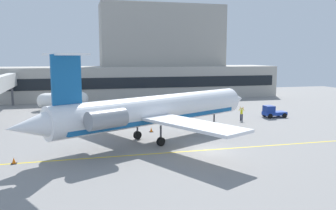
{
  "coord_description": "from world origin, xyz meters",
  "views": [
    {
      "loc": [
        -12.17,
        -31.33,
        9.18
      ],
      "look_at": [
        -1.17,
        11.27,
        3.0
      ],
      "focal_mm": 37.77,
      "sensor_mm": 36.0,
      "label": 1
    }
  ],
  "objects": [
    {
      "name": "ground",
      "position": [
        0.0,
        0.0,
        -0.05
      ],
      "size": [
        120.0,
        120.0,
        0.11
      ],
      "color": "gray"
    },
    {
      "name": "terminal_building",
      "position": [
        3.84,
        46.95,
        7.51
      ],
      "size": [
        60.26,
        12.88,
        20.6
      ],
      "color": "#ADA89E",
      "rests_on": "ground"
    },
    {
      "name": "regional_jet",
      "position": [
        -4.4,
        5.01,
        3.39
      ],
      "size": [
        28.5,
        23.16,
        9.39
      ],
      "color": "white",
      "rests_on": "ground"
    },
    {
      "name": "baggage_tug",
      "position": [
        1.56,
        27.7,
        0.99
      ],
      "size": [
        4.16,
        2.17,
        2.19
      ],
      "color": "#19389E",
      "rests_on": "ground"
    },
    {
      "name": "pushback_tractor",
      "position": [
        16.0,
        15.21,
        0.83
      ],
      "size": [
        3.4,
        2.01,
        1.78
      ],
      "color": "#19389E",
      "rests_on": "ground"
    },
    {
      "name": "belt_loader",
      "position": [
        -15.64,
        18.16,
        0.94
      ],
      "size": [
        2.36,
        3.13,
        2.11
      ],
      "color": "#19389E",
      "rests_on": "ground"
    },
    {
      "name": "fuel_tank",
      "position": [
        -14.59,
        31.57,
        1.6
      ],
      "size": [
        8.55,
        3.7,
        2.88
      ],
      "color": "white",
      "rests_on": "ground"
    },
    {
      "name": "marshaller",
      "position": [
        10.31,
        13.93,
        1.02
      ],
      "size": [
        0.8,
        0.41,
        2.0
      ],
      "color": "#191E33",
      "rests_on": "ground"
    },
    {
      "name": "safety_cone_alpha",
      "position": [
        -17.64,
        0.22,
        0.25
      ],
      "size": [
        0.47,
        0.47,
        0.55
      ],
      "color": "orange",
      "rests_on": "ground"
    },
    {
      "name": "safety_cone_bravo",
      "position": [
        -3.66,
        9.75,
        0.25
      ],
      "size": [
        0.47,
        0.47,
        0.55
      ],
      "color": "orange",
      "rests_on": "ground"
    },
    {
      "name": "safety_cone_charlie",
      "position": [
        6.6,
        7.44,
        0.25
      ],
      "size": [
        0.47,
        0.47,
        0.55
      ],
      "color": "orange",
      "rests_on": "ground"
    },
    {
      "name": "safety_cone_delta",
      "position": [
        -3.87,
        13.89,
        0.25
      ],
      "size": [
        0.47,
        0.47,
        0.55
      ],
      "color": "orange",
      "rests_on": "ground"
    }
  ]
}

